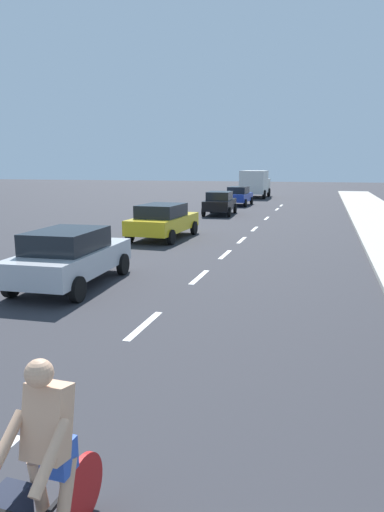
{
  "coord_description": "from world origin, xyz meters",
  "views": [
    {
      "loc": [
        3.45,
        0.53,
        3.24
      ],
      "look_at": [
        0.44,
        10.94,
        1.1
      ],
      "focal_mm": 31.99,
      "sensor_mm": 36.0,
      "label": 1
    }
  ],
  "objects_px": {
    "parked_car_silver": "(70,256)",
    "delivery_truck": "(255,183)",
    "cyclist": "(37,480)",
    "parked_car_blue": "(239,196)",
    "parked_car_black": "(220,202)",
    "parked_car_yellow": "(163,220)"
  },
  "relations": [
    {
      "from": "parked_car_silver",
      "to": "parked_car_yellow",
      "type": "bearing_deg",
      "value": 89.59
    },
    {
      "from": "cyclist",
      "to": "parked_car_silver",
      "type": "distance_m",
      "value": 9.31
    },
    {
      "from": "cyclist",
      "to": "parked_car_silver",
      "type": "xyz_separation_m",
      "value": [
        -4.55,
        8.12,
        0.01
      ]
    },
    {
      "from": "parked_car_blue",
      "to": "delivery_truck",
      "type": "height_order",
      "value": "delivery_truck"
    },
    {
      "from": "cyclist",
      "to": "delivery_truck",
      "type": "height_order",
      "value": "delivery_truck"
    },
    {
      "from": "parked_car_blue",
      "to": "parked_car_black",
      "type": "bearing_deg",
      "value": -87.34
    },
    {
      "from": "parked_car_silver",
      "to": "parked_car_yellow",
      "type": "relative_size",
      "value": 0.96
    },
    {
      "from": "parked_car_black",
      "to": "delivery_truck",
      "type": "distance_m",
      "value": 17.84
    },
    {
      "from": "cyclist",
      "to": "parked_car_yellow",
      "type": "bearing_deg",
      "value": -72.43
    },
    {
      "from": "parked_car_black",
      "to": "parked_car_yellow",
      "type": "bearing_deg",
      "value": -94.05
    },
    {
      "from": "parked_car_yellow",
      "to": "cyclist",
      "type": "bearing_deg",
      "value": -71.46
    },
    {
      "from": "parked_car_black",
      "to": "cyclist",
      "type": "bearing_deg",
      "value": -83.27
    },
    {
      "from": "parked_car_black",
      "to": "parked_car_blue",
      "type": "xyz_separation_m",
      "value": [
        -0.12,
        7.68,
        -0.0
      ]
    },
    {
      "from": "parked_car_silver",
      "to": "delivery_truck",
      "type": "xyz_separation_m",
      "value": [
        -0.45,
        37.24,
        0.66
      ]
    },
    {
      "from": "parked_car_black",
      "to": "parked_car_blue",
      "type": "bearing_deg",
      "value": 87.84
    },
    {
      "from": "parked_car_blue",
      "to": "delivery_truck",
      "type": "relative_size",
      "value": 0.65
    },
    {
      "from": "parked_car_blue",
      "to": "cyclist",
      "type": "bearing_deg",
      "value": -80.37
    },
    {
      "from": "cyclist",
      "to": "parked_car_black",
      "type": "distance_m",
      "value": 27.94
    },
    {
      "from": "parked_car_silver",
      "to": "parked_car_blue",
      "type": "xyz_separation_m",
      "value": [
        -0.31,
        27.1,
        -0.0
      ]
    },
    {
      "from": "parked_car_yellow",
      "to": "parked_car_black",
      "type": "relative_size",
      "value": 1.11
    },
    {
      "from": "cyclist",
      "to": "parked_car_black",
      "type": "relative_size",
      "value": 0.44
    },
    {
      "from": "parked_car_silver",
      "to": "delivery_truck",
      "type": "relative_size",
      "value": 0.71
    }
  ]
}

